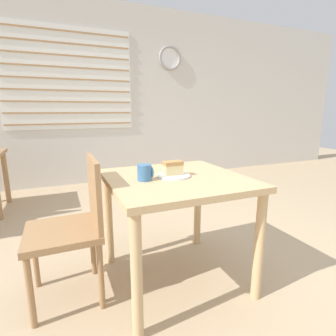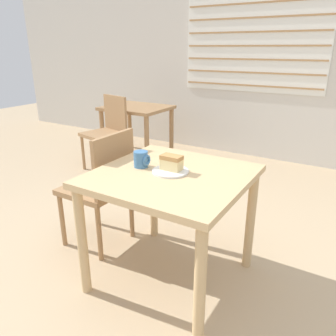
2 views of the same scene
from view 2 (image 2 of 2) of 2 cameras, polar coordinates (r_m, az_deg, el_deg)
The scene contains 9 objects.
ground_plane at distance 2.16m, azimuth 0.37°, elevation -21.55°, with size 14.00×14.00×0.00m, color tan.
wall_back at distance 4.49m, azimuth 21.75°, elevation 18.49°, with size 10.00×0.10×2.80m.
dining_table_near at distance 1.98m, azimuth 0.58°, elevation -3.95°, with size 0.88×0.87×0.75m.
dining_table_far at distance 4.49m, azimuth -5.44°, elevation 9.10°, with size 0.83×0.70×0.70m.
chair_near_window at distance 2.45m, azimuth -11.42°, elevation -2.85°, with size 0.43×0.43×0.89m.
chair_far_corner at distance 4.10m, azimuth -10.47°, elevation 6.60°, with size 0.52×0.52×0.89m.
plate at distance 1.94m, azimuth 0.42°, elevation -0.56°, with size 0.22×0.22×0.01m.
cake_slice at distance 1.94m, azimuth 0.62°, elevation 0.97°, with size 0.13×0.08×0.09m.
coffee_mug at distance 2.02m, azimuth -4.67°, elevation 1.53°, with size 0.10×0.09×0.10m.
Camera 2 is at (0.83, -1.38, 1.44)m, focal length 35.00 mm.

